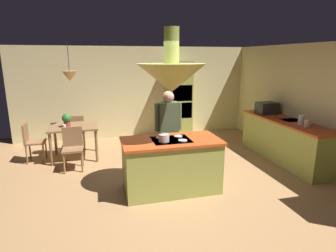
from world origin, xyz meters
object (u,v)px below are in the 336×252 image
oven_tower (179,100)px  canister_flour (308,123)px  dining_table (74,130)px  cooking_pot_on_cooktop (164,138)px  cup_on_table (64,127)px  chair_facing_island (73,145)px  potted_plant_on_table (67,119)px  canister_sugar (302,120)px  chair_by_back_wall (76,130)px  kitchen_island (171,165)px  person_at_island (168,128)px  chair_at_corner (31,140)px  microwave_on_counter (267,108)px

oven_tower → canister_flour: size_ratio=14.07×
dining_table → cooking_pot_on_cooktop: (1.54, -2.23, 0.34)m
cup_on_table → chair_facing_island: bearing=-67.8°
dining_table → potted_plant_on_table: 0.31m
dining_table → cup_on_table: size_ratio=11.75×
oven_tower → chair_facing_island: 3.38m
canister_sugar → dining_table: bearing=158.9°
potted_plant_on_table → cup_on_table: potted_plant_on_table is taller
chair_by_back_wall → kitchen_island: bearing=121.6°
dining_table → chair_by_back_wall: size_ratio=1.22×
cooking_pot_on_cooktop → canister_sugar: bearing=9.0°
potted_plant_on_table → canister_sugar: bearing=-19.8°
chair_facing_island → canister_flour: 4.74m
potted_plant_on_table → kitchen_island: bearing=-47.9°
chair_facing_island → canister_flour: bearing=-15.7°
chair_by_back_wall → canister_flour: size_ratio=5.68×
dining_table → person_at_island: (1.83, -1.40, 0.29)m
dining_table → chair_at_corner: (-0.91, -0.00, -0.15)m
dining_table → chair_facing_island: 0.68m
person_at_island → chair_by_back_wall: bearing=131.5°
person_at_island → canister_flour: 2.76m
person_at_island → microwave_on_counter: size_ratio=3.58×
oven_tower → canister_sugar: bearing=-59.0°
person_at_island → microwave_on_counter: bearing=17.7°
cooking_pot_on_cooktop → cup_on_table: bearing=130.6°
chair_at_corner → microwave_on_counter: (5.45, -0.54, 0.55)m
microwave_on_counter → cooking_pot_on_cooktop: size_ratio=2.56×
cooking_pot_on_cooktop → oven_tower: bearing=69.5°
kitchen_island → canister_sugar: (2.84, 0.34, 0.56)m
person_at_island → canister_flour: size_ratio=10.76×
chair_at_corner → microwave_on_counter: size_ratio=1.89×
person_at_island → potted_plant_on_table: size_ratio=5.49×
person_at_island → chair_facing_island: 2.02m
dining_table → canister_sugar: (4.54, -1.76, 0.36)m
dining_table → chair_facing_island: (0.00, -0.66, -0.15)m
chair_at_corner → kitchen_island: bearing=-128.8°
chair_by_back_wall → cooking_pot_on_cooktop: size_ratio=4.83×
kitchen_island → chair_by_back_wall: bearing=121.6°
potted_plant_on_table → microwave_on_counter: (4.67, -0.46, 0.12)m
dining_table → chair_by_back_wall: (0.00, 0.66, -0.15)m
canister_flour → cooking_pot_on_cooktop: bearing=-174.4°
kitchen_island → person_at_island: size_ratio=1.01×
dining_table → cooking_pot_on_cooktop: cooking_pot_on_cooktop is taller
potted_plant_on_table → microwave_on_counter: microwave_on_counter is taller
oven_tower → dining_table: bearing=-157.8°
chair_facing_island → canister_sugar: (4.54, -1.09, 0.52)m
chair_by_back_wall → canister_sugar: (4.54, -2.42, 0.52)m
potted_plant_on_table → chair_by_back_wall: bearing=80.1°
kitchen_island → oven_tower: size_ratio=0.77×
kitchen_island → cooking_pot_on_cooktop: size_ratio=9.22×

